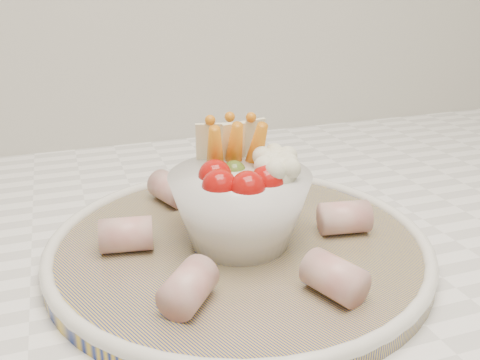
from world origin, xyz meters
name	(u,v)px	position (x,y,z in m)	size (l,w,h in m)	color
serving_platter	(239,245)	(-0.16, 1.37, 0.93)	(0.46, 0.46, 0.02)	navy
veggie_bowl	(241,201)	(-0.15, 1.37, 0.98)	(0.13, 0.13, 0.11)	white
cured_meat_rolls	(239,226)	(-0.16, 1.37, 0.95)	(0.25, 0.27, 0.03)	#B75653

